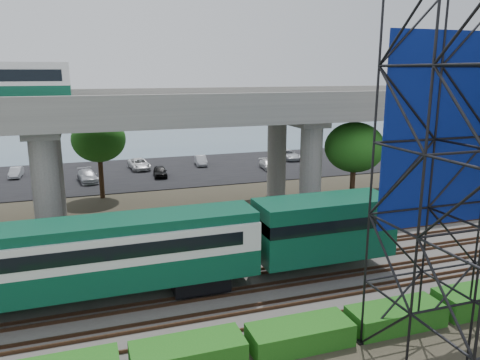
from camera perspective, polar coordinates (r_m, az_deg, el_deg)
name	(u,v)px	position (r m, az deg, el deg)	size (l,w,h in m)	color
ground	(246,304)	(25.12, 0.72, -14.87)	(140.00, 140.00, 0.00)	#474233
ballast_bed	(234,286)	(26.77, -0.74, -12.78)	(90.00, 12.00, 0.20)	slate
service_road	(198,237)	(34.34, -5.17, -6.92)	(90.00, 5.00, 0.08)	black
parking_lot	(151,172)	(56.63, -10.82, 0.96)	(90.00, 18.00, 0.08)	black
harbor_water	(131,145)	(78.14, -13.13, 4.17)	(140.00, 40.00, 0.03)	#466073
rail_tracks	(234,283)	(26.69, -0.74, -12.43)	(90.00, 9.52, 0.16)	#472D1E
commuter_train	(113,253)	(24.60, -15.18, -8.60)	(29.30, 3.06, 4.30)	black
overpass	(166,117)	(37.61, -8.96, 7.54)	(80.00, 12.00, 12.40)	#9E9B93
hedge_strip	(300,334)	(21.75, 7.34, -18.11)	(34.60, 1.80, 1.20)	#145B15
trees	(121,153)	(37.68, -14.33, 3.24)	(40.94, 16.94, 7.69)	#382314
suv	(9,249)	(33.59, -26.38, -7.58)	(2.06, 4.47, 1.24)	black
parked_cars	(158,167)	(56.28, -9.95, 1.60)	(40.90, 9.69, 1.31)	silver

